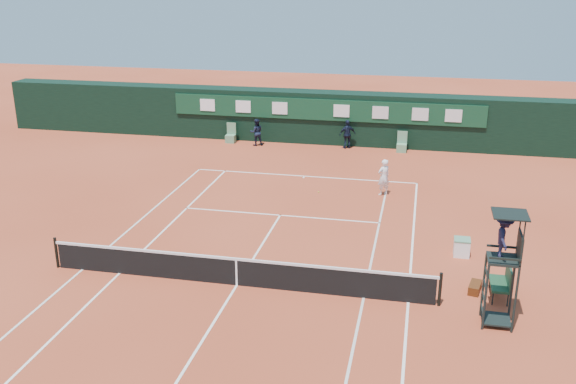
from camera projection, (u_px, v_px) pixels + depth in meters
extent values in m
plane|color=#BB4A2C|center=(237.00, 285.00, 20.81)|extent=(90.00, 90.00, 0.00)
cube|color=white|center=(304.00, 176.00, 31.79)|extent=(11.05, 0.08, 0.01)
cube|color=white|center=(408.00, 302.00, 19.73)|extent=(0.08, 23.85, 0.01)
cube|color=silver|center=(83.00, 269.00, 21.89)|extent=(0.08, 23.85, 0.01)
cube|color=silver|center=(364.00, 298.00, 20.00)|extent=(0.08, 23.85, 0.01)
cube|color=white|center=(120.00, 273.00, 21.62)|extent=(0.08, 23.85, 0.01)
cube|color=white|center=(280.00, 215.00, 26.72)|extent=(8.31, 0.08, 0.01)
cube|color=white|center=(237.00, 285.00, 20.81)|extent=(0.08, 12.88, 0.01)
cube|color=white|center=(304.00, 177.00, 31.65)|extent=(0.08, 0.30, 0.01)
cube|color=black|center=(237.00, 273.00, 20.66)|extent=(12.60, 0.04, 0.90)
cube|color=white|center=(236.00, 259.00, 20.50)|extent=(12.80, 0.06, 0.08)
cube|color=white|center=(237.00, 272.00, 20.66)|extent=(0.06, 0.05, 0.92)
cylinder|color=black|center=(440.00, 289.00, 19.37)|extent=(0.10, 0.10, 1.10)
cylinder|color=black|center=(56.00, 253.00, 21.89)|extent=(0.10, 0.10, 1.10)
cube|color=black|center=(326.00, 117.00, 37.64)|extent=(40.00, 1.50, 3.00)
cube|color=#103C23|center=(324.00, 110.00, 36.70)|extent=(18.00, 0.10, 1.20)
cube|color=white|center=(208.00, 105.00, 38.01)|extent=(0.90, 0.04, 0.70)
cube|color=white|center=(243.00, 107.00, 37.58)|extent=(0.90, 0.04, 0.70)
cube|color=white|center=(280.00, 108.00, 37.14)|extent=(0.90, 0.04, 0.70)
cube|color=white|center=(341.00, 111.00, 36.43)|extent=(0.90, 0.04, 0.70)
cube|color=silver|center=(380.00, 113.00, 36.00)|extent=(0.90, 0.04, 0.70)
cube|color=silver|center=(420.00, 114.00, 35.57)|extent=(0.90, 0.04, 0.70)
cube|color=silver|center=(454.00, 116.00, 35.21)|extent=(0.90, 0.04, 0.70)
cube|color=#5E9066|center=(231.00, 139.00, 37.94)|extent=(0.55, 0.50, 0.46)
cube|color=#5A8A64|center=(231.00, 128.00, 37.96)|extent=(0.55, 0.06, 0.70)
cube|color=#62966A|center=(402.00, 148.00, 35.97)|extent=(0.55, 0.50, 0.46)
cube|color=slate|center=(402.00, 137.00, 35.99)|extent=(0.55, 0.06, 0.70)
cylinder|color=black|center=(485.00, 298.00, 17.93)|extent=(0.07, 0.07, 2.00)
cylinder|color=black|center=(483.00, 285.00, 18.67)|extent=(0.07, 0.07, 2.00)
cylinder|color=black|center=(515.00, 301.00, 17.77)|extent=(0.07, 0.07, 2.00)
cylinder|color=black|center=(512.00, 288.00, 18.51)|extent=(0.07, 0.07, 2.00)
cube|color=black|center=(503.00, 259.00, 17.88)|extent=(0.85, 0.85, 0.08)
cube|color=black|center=(520.00, 247.00, 17.67)|extent=(0.06, 0.85, 0.80)
cube|color=black|center=(505.00, 259.00, 17.42)|extent=(0.85, 0.05, 0.06)
cube|color=black|center=(502.00, 247.00, 18.20)|extent=(0.85, 0.05, 0.06)
cylinder|color=black|center=(524.00, 238.00, 17.15)|extent=(0.04, 0.04, 1.00)
cylinder|color=black|center=(520.00, 227.00, 17.89)|extent=(0.04, 0.04, 1.00)
cube|color=black|center=(510.00, 214.00, 17.43)|extent=(0.95, 0.95, 0.04)
cube|color=black|center=(496.00, 319.00, 18.50)|extent=(0.80, 0.80, 0.05)
cube|color=black|center=(482.00, 310.00, 18.50)|extent=(0.04, 0.80, 0.04)
cube|color=black|center=(484.00, 298.00, 18.37)|extent=(0.04, 0.80, 0.04)
cube|color=black|center=(485.00, 285.00, 18.24)|extent=(0.04, 0.80, 0.04)
cube|color=black|center=(486.00, 272.00, 18.10)|extent=(0.04, 0.80, 0.04)
imported|color=black|center=(504.00, 237.00, 17.67)|extent=(0.47, 0.82, 1.28)
cube|color=#194025|center=(499.00, 284.00, 19.91)|extent=(0.55, 1.20, 0.08)
cube|color=#183D26|center=(509.00, 275.00, 19.75)|extent=(0.06, 1.20, 0.60)
cylinder|color=black|center=(493.00, 299.00, 19.53)|extent=(0.04, 0.04, 0.41)
cylinder|color=black|center=(508.00, 300.00, 19.44)|extent=(0.04, 0.04, 0.41)
cylinder|color=black|center=(490.00, 282.00, 20.54)|extent=(0.04, 0.04, 0.41)
cylinder|color=black|center=(504.00, 284.00, 20.46)|extent=(0.04, 0.04, 0.41)
cube|color=black|center=(475.00, 288.00, 20.35)|extent=(0.48, 0.81, 0.28)
cube|color=white|center=(462.00, 248.00, 22.88)|extent=(0.55, 0.55, 0.60)
cube|color=slate|center=(462.00, 240.00, 22.77)|extent=(0.57, 0.57, 0.05)
sphere|color=gold|center=(319.00, 192.00, 29.43)|extent=(0.06, 0.06, 0.06)
imported|color=white|center=(384.00, 177.00, 28.90)|extent=(0.73, 0.70, 1.67)
imported|color=black|center=(256.00, 132.00, 37.14)|extent=(0.93, 0.84, 1.57)
imported|color=black|center=(347.00, 134.00, 36.50)|extent=(1.04, 0.83, 1.65)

